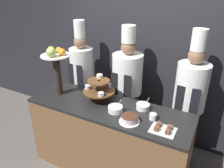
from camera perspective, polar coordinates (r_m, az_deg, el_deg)
The scene contains 12 objects.
wall_back at distance 3.20m, azimuth 7.66°, elevation 9.33°, with size 10.00×0.06×2.80m.
buffet_counter at distance 2.81m, azimuth -0.99°, elevation -14.23°, with size 1.93×0.62×0.94m.
tiered_stand at distance 2.62m, azimuth -3.40°, elevation -1.23°, with size 0.39×0.39×0.30m.
fruit_pedestal at distance 2.74m, azimuth -14.37°, elevation 5.27°, with size 0.36×0.36×0.64m.
cake_round at distance 2.27m, azimuth 4.59°, elevation -9.11°, with size 0.22×0.22×0.08m.
cup_white at distance 2.35m, azimuth 10.64°, elevation -8.37°, with size 0.07×0.07×0.07m.
cake_square_tray at distance 2.22m, azimuth 13.17°, elevation -11.36°, with size 0.24×0.19×0.05m.
serving_bowl_near at distance 2.44m, azimuth 0.90°, elevation -6.53°, with size 0.17×0.17×0.17m.
serving_bowl_far at distance 2.51m, azimuth 8.09°, elevation -5.82°, with size 0.15×0.15×0.16m.
chef_left at distance 3.37m, azimuth -7.79°, elevation 2.43°, with size 0.35×0.35×1.79m.
chef_center_left at distance 3.02m, azimuth 3.91°, elevation -0.26°, with size 0.41×0.41×1.78m.
chef_center_right at distance 2.82m, azimuth 19.55°, elevation -3.46°, with size 0.38×0.38×1.81m.
Camera 1 is at (1.07, -1.59, 2.25)m, focal length 35.00 mm.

